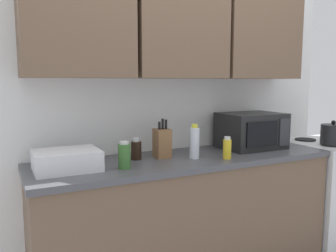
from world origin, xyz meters
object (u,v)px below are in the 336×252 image
stove_range (329,190)px  dish_rack (67,160)px  microwave (251,131)px  bottle_soy_dark (136,150)px  bottle_yellow_mustard (227,148)px  bottle_clear_tall (194,142)px  bottle_green_oil (124,155)px  knife_block (162,143)px  kettle (333,134)px

stove_range → dish_rack: (-2.30, 0.02, 0.51)m
microwave → bottle_soy_dark: (-0.97, 0.02, -0.07)m
bottle_yellow_mustard → bottle_clear_tall: bearing=151.2°
microwave → bottle_green_oil: size_ratio=2.86×
bottle_soy_dark → bottle_green_oil: 0.25m
bottle_green_oil → microwave: bearing=8.8°
stove_range → bottle_yellow_mustard: bottle_yellow_mustard is taller
stove_range → bottle_clear_tall: bearing=-178.0°
knife_block → bottle_clear_tall: (0.19, -0.13, 0.01)m
bottle_soy_dark → bottle_clear_tall: bearing=-21.7°
bottle_soy_dark → knife_block: bearing=-5.7°
kettle → stove_range: bearing=39.5°
bottle_green_oil → stove_range: bearing=2.9°
stove_range → dish_rack: 2.35m
dish_rack → knife_block: bearing=5.0°
microwave → bottle_yellow_mustard: microwave is taller
stove_range → dish_rack: bearing=179.5°
bottle_soy_dark → stove_range: bearing=-3.0°
bottle_clear_tall → bottle_green_oil: (-0.53, -0.05, -0.03)m
stove_range → kettle: (-0.17, -0.14, 0.54)m
knife_block → bottle_yellow_mustard: bearing=-31.9°
kettle → microwave: (-0.68, 0.22, 0.05)m
dish_rack → bottle_yellow_mustard: 1.06m
kettle → knife_block: knife_block is taller
microwave → knife_block: size_ratio=1.76×
bottle_clear_tall → bottle_soy_dark: bearing=158.3°
stove_range → dish_rack: size_ratio=2.40×
bottle_green_oil → bottle_soy_dark: bearing=52.0°
stove_range → microwave: microwave is taller
knife_block → bottle_yellow_mustard: knife_block is taller
bottle_yellow_mustard → bottle_green_oil: size_ratio=0.91×
knife_block → bottle_soy_dark: knife_block is taller
bottle_clear_tall → bottle_green_oil: bottle_clear_tall is taller
microwave → bottle_soy_dark: bearing=178.7°
knife_block → bottle_green_oil: bearing=-152.4°
bottle_yellow_mustard → dish_rack: bearing=170.3°
microwave → dish_rack: 1.45m
knife_block → bottle_clear_tall: 0.23m
stove_range → microwave: size_ratio=1.90×
microwave → dish_rack: microwave is taller
bottle_soy_dark → bottle_yellow_mustard: size_ratio=0.96×
dish_rack → knife_block: 0.67m
stove_range → bottle_green_oil: bottle_green_oil is taller
microwave → knife_block: microwave is taller
kettle → bottle_yellow_mustard: 1.08m
bottle_yellow_mustard → bottle_green_oil: 0.72m
kettle → dish_rack: kettle is taller
bottle_yellow_mustard → bottle_green_oil: bottle_green_oil is taller
stove_range → bottle_clear_tall: size_ratio=3.82×
knife_block → bottle_green_oil: knife_block is taller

